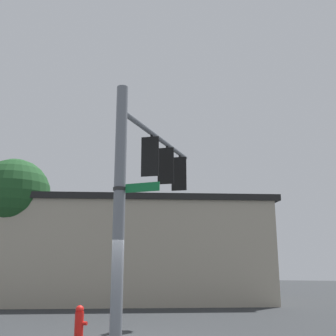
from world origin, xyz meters
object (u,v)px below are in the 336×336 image
object	(u,v)px
traffic_light_mid_outer	(180,175)
fire_hydrant	(79,321)
traffic_light_mid_inner	(167,167)
street_name_sign	(129,188)
traffic_light_nearest_pole	(152,158)

from	to	relation	value
traffic_light_mid_outer	fire_hydrant	size ratio (longest dim) A/B	1.59
traffic_light_mid_inner	traffic_light_mid_outer	size ratio (longest dim) A/B	1.00
traffic_light_mid_inner	street_name_sign	size ratio (longest dim) A/B	1.06
street_name_sign	traffic_light_mid_inner	bearing A→B (deg)	86.13
traffic_light_nearest_pole	fire_hydrant	xyz separation A→B (m)	(-1.84, -0.57, -4.64)
traffic_light_mid_inner	fire_hydrant	world-z (taller)	traffic_light_mid_inner
traffic_light_mid_outer	fire_hydrant	xyz separation A→B (m)	(-2.22, -3.10, -4.64)
traffic_light_mid_outer	traffic_light_nearest_pole	bearing A→B (deg)	-98.44
street_name_sign	fire_hydrant	bearing A→B (deg)	141.78
traffic_light_mid_outer	street_name_sign	bearing A→B (deg)	-95.15
traffic_light_mid_inner	fire_hydrant	xyz separation A→B (m)	(-2.03, -1.83, -4.64)
traffic_light_mid_inner	traffic_light_mid_outer	distance (m)	1.28
traffic_light_nearest_pole	fire_hydrant	size ratio (longest dim) A/B	1.59
traffic_light_mid_inner	traffic_light_mid_outer	xyz separation A→B (m)	(0.19, 1.27, 0.00)
traffic_light_mid_inner	fire_hydrant	bearing A→B (deg)	-137.91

